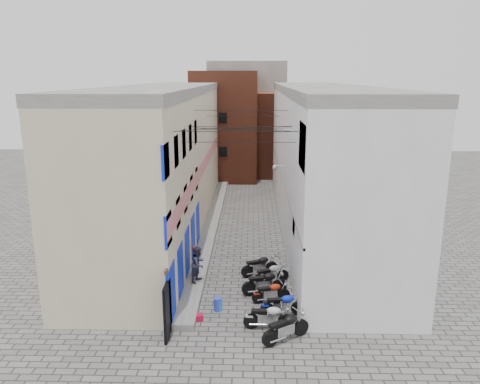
# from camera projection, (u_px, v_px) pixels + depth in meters

# --- Properties ---
(ground) EXTENTS (90.00, 90.00, 0.00)m
(ground) POSITION_uv_depth(u_px,v_px,m) (235.00, 332.00, 18.04)
(ground) COLOR #5B5855
(ground) RESTS_ON ground
(plinth) EXTENTS (0.90, 26.00, 0.25)m
(plinth) POSITION_uv_depth(u_px,v_px,m) (211.00, 224.00, 30.66)
(plinth) COLOR slate
(plinth) RESTS_ON ground
(building_left) EXTENTS (5.10, 27.00, 9.00)m
(building_left) POSITION_uv_depth(u_px,v_px,m) (164.00, 158.00, 29.63)
(building_left) COLOR #C8B597
(building_left) RESTS_ON ground
(building_right) EXTENTS (5.94, 26.00, 9.00)m
(building_right) POSITION_uv_depth(u_px,v_px,m) (322.00, 159.00, 29.41)
(building_right) COLOR silver
(building_right) RESTS_ON ground
(building_far_brick_left) EXTENTS (6.00, 6.00, 10.00)m
(building_far_brick_left) POSITION_uv_depth(u_px,v_px,m) (225.00, 126.00, 44.02)
(building_far_brick_left) COLOR brown
(building_far_brick_left) RESTS_ON ground
(building_far_brick_right) EXTENTS (5.00, 6.00, 8.00)m
(building_far_brick_right) POSITION_uv_depth(u_px,v_px,m) (277.00, 134.00, 46.07)
(building_far_brick_right) COLOR brown
(building_far_brick_right) RESTS_ON ground
(building_far_concrete) EXTENTS (8.00, 5.00, 11.00)m
(building_far_concrete) POSITION_uv_depth(u_px,v_px,m) (247.00, 115.00, 49.67)
(building_far_concrete) COLOR slate
(building_far_concrete) RESTS_ON ground
(far_shopfront) EXTENTS (2.00, 0.30, 2.40)m
(far_shopfront) POSITION_uv_depth(u_px,v_px,m) (246.00, 171.00, 42.18)
(far_shopfront) COLOR black
(far_shopfront) RESTS_ON ground
(overhead_wires) EXTENTS (5.80, 13.02, 1.32)m
(overhead_wires) POSITION_uv_depth(u_px,v_px,m) (241.00, 126.00, 23.72)
(overhead_wires) COLOR black
(overhead_wires) RESTS_ON ground
(motorcycle_a) EXTENTS (2.10, 1.67, 1.20)m
(motorcycle_a) POSITION_uv_depth(u_px,v_px,m) (286.00, 326.00, 17.29)
(motorcycle_a) COLOR black
(motorcycle_a) RESTS_ON ground
(motorcycle_b) EXTENTS (1.96, 0.64, 1.13)m
(motorcycle_b) POSITION_uv_depth(u_px,v_px,m) (268.00, 316.00, 18.14)
(motorcycle_b) COLOR #BBBBC0
(motorcycle_b) RESTS_ON ground
(motorcycle_c) EXTENTS (1.96, 0.84, 1.10)m
(motorcycle_c) POSITION_uv_depth(u_px,v_px,m) (283.00, 303.00, 19.12)
(motorcycle_c) COLOR #0D24CD
(motorcycle_c) RESTS_ON ground
(motorcycle_d) EXTENTS (1.81, 0.99, 1.00)m
(motorcycle_d) POSITION_uv_depth(u_px,v_px,m) (271.00, 291.00, 20.32)
(motorcycle_d) COLOR #AC260C
(motorcycle_d) RESTS_ON ground
(motorcycle_e) EXTENTS (2.20, 1.16, 1.22)m
(motorcycle_e) POSITION_uv_depth(u_px,v_px,m) (265.00, 282.00, 21.01)
(motorcycle_e) COLOR black
(motorcycle_e) RESTS_ON ground
(motorcycle_f) EXTENTS (2.00, 1.39, 1.12)m
(motorcycle_f) POSITION_uv_depth(u_px,v_px,m) (270.00, 273.00, 22.01)
(motorcycle_f) COLOR #9B9A9F
(motorcycle_f) RESTS_ON ground
(motorcycle_g) EXTENTS (2.02, 1.37, 1.12)m
(motorcycle_g) POSITION_uv_depth(u_px,v_px,m) (259.00, 265.00, 23.01)
(motorcycle_g) COLOR black
(motorcycle_g) RESTS_ON ground
(person_a) EXTENTS (0.41, 0.58, 1.49)m
(person_a) POSITION_uv_depth(u_px,v_px,m) (195.00, 260.00, 22.42)
(person_a) COLOR brown
(person_a) RESTS_ON plinth
(person_b) EXTENTS (0.93, 1.02, 1.71)m
(person_b) POSITION_uv_depth(u_px,v_px,m) (198.00, 264.00, 21.72)
(person_b) COLOR #2F2F47
(person_b) RESTS_ON plinth
(water_jug_near) EXTENTS (0.39, 0.39, 0.47)m
(water_jug_near) POSITION_uv_depth(u_px,v_px,m) (219.00, 305.00, 19.62)
(water_jug_near) COLOR blue
(water_jug_near) RESTS_ON ground
(water_jug_far) EXTENTS (0.42, 0.42, 0.56)m
(water_jug_far) POSITION_uv_depth(u_px,v_px,m) (218.00, 304.00, 19.63)
(water_jug_far) COLOR blue
(water_jug_far) RESTS_ON ground
(red_crate) EXTENTS (0.47, 0.41, 0.25)m
(red_crate) POSITION_uv_depth(u_px,v_px,m) (198.00, 317.00, 18.87)
(red_crate) COLOR #BC0D35
(red_crate) RESTS_ON ground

